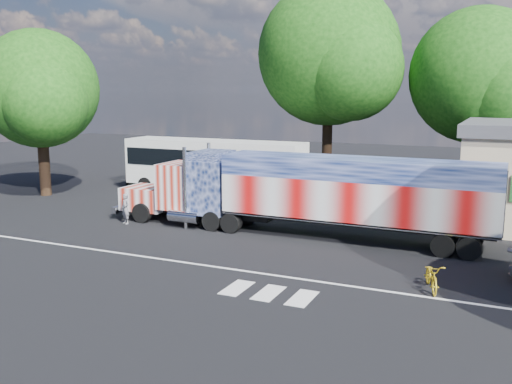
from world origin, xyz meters
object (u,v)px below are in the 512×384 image
at_px(woman, 125,209).
at_px(tree_n_mid, 331,55).
at_px(bicycle, 432,276).
at_px(tree_ne_a, 481,76).
at_px(semi_truck, 306,192).
at_px(tree_w_a, 40,90).
at_px(coach_bus, 214,167).

distance_m(woman, tree_n_mid, 18.37).
distance_m(woman, bicycle, 16.06).
distance_m(woman, tree_ne_a, 23.23).
bearing_deg(woman, tree_n_mid, 91.01).
bearing_deg(tree_n_mid, bicycle, -63.20).
height_order(semi_truck, tree_n_mid, tree_n_mid).
distance_m(semi_truck, tree_ne_a, 16.52).
distance_m(semi_truck, tree_w_a, 19.59).
height_order(semi_truck, coach_bus, semi_truck).
bearing_deg(tree_ne_a, tree_w_a, -155.84).
xyz_separation_m(woman, tree_n_mid, (6.07, 15.21, 8.33)).
bearing_deg(tree_w_a, tree_ne_a, 24.16).
height_order(coach_bus, tree_w_a, tree_w_a).
relative_size(woman, tree_w_a, 0.15).
relative_size(tree_w_a, tree_n_mid, 0.75).
bearing_deg(tree_n_mid, woman, -111.75).
relative_size(coach_bus, tree_w_a, 1.15).
xyz_separation_m(coach_bus, tree_w_a, (-9.75, -4.83, 4.95)).
bearing_deg(tree_ne_a, bicycle, -90.10).
relative_size(semi_truck, bicycle, 10.21).
xyz_separation_m(coach_bus, woman, (-0.14, -9.25, -1.05)).
xyz_separation_m(semi_truck, woman, (-9.19, -1.57, -1.30)).
height_order(woman, tree_ne_a, tree_ne_a).
bearing_deg(tree_ne_a, coach_bus, -157.26).
xyz_separation_m(semi_truck, coach_bus, (-9.05, 7.67, -0.25)).
relative_size(coach_bus, woman, 7.76).
height_order(bicycle, tree_n_mid, tree_n_mid).
distance_m(tree_n_mid, tree_ne_a, 9.72).
relative_size(coach_bus, tree_ne_a, 1.02).
relative_size(semi_truck, woman, 12.09).
xyz_separation_m(bicycle, tree_n_mid, (-9.55, 18.91, 8.63)).
bearing_deg(bicycle, tree_w_a, 144.80).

